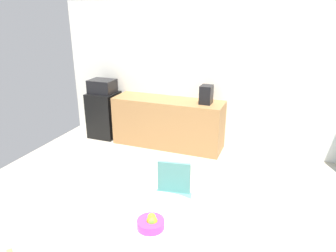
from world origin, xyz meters
TOP-DOWN VIEW (x-y plane):
  - ground_plane at (0.00, 0.00)m, footprint 6.00×6.00m
  - wall_back at (0.00, 3.00)m, footprint 6.00×0.10m
  - counter_block at (-0.79, 2.65)m, footprint 2.04×0.60m
  - mini_fridge at (-2.16, 2.65)m, footprint 0.54×0.54m
  - microwave at (-2.16, 2.65)m, footprint 0.48×0.38m
  - round_table at (0.29, -0.57)m, footprint 1.08×1.08m
  - chair_teal at (0.13, 0.38)m, footprint 0.48×0.48m
  - fruit_bowl at (0.29, -0.57)m, footprint 0.23×0.23m
  - mug_white at (-0.11, 2.74)m, footprint 0.13×0.08m
  - coffee_maker at (-0.08, 2.65)m, footprint 0.20×0.24m

SIDE VIEW (x-z plane):
  - ground_plane at x=0.00m, z-range 0.00..0.00m
  - counter_block at x=-0.79m, z-range 0.00..0.90m
  - mini_fridge at x=-2.16m, z-range 0.00..0.90m
  - chair_teal at x=0.13m, z-range 0.11..0.94m
  - round_table at x=0.29m, z-range 0.23..0.99m
  - fruit_bowl at x=0.29m, z-range 0.75..0.86m
  - mug_white at x=-0.11m, z-range 0.90..1.00m
  - microwave at x=-2.16m, z-range 0.90..1.16m
  - coffee_maker at x=-0.08m, z-range 0.90..1.22m
  - wall_back at x=0.00m, z-range 0.00..2.60m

